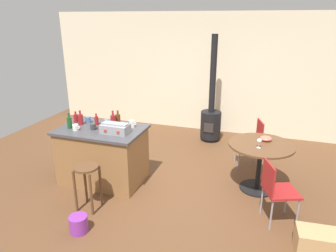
{
  "coord_description": "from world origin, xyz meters",
  "views": [
    {
      "loc": [
        1.2,
        -4.11,
        2.55
      ],
      "look_at": [
        -0.21,
        0.13,
        0.98
      ],
      "focal_mm": 32.89,
      "sensor_mm": 36.0,
      "label": 1
    }
  ],
  "objects_px": {
    "cardboard_box": "(319,243)",
    "folding_chair_near": "(276,188)",
    "kitchen_island": "(103,155)",
    "plastic_bucket": "(79,224)",
    "cup_3": "(132,124)",
    "wine_glass": "(259,141)",
    "bottle_4": "(118,119)",
    "cup_1": "(88,120)",
    "bottle_1": "(69,122)",
    "bottle_0": "(113,121)",
    "serving_bowl": "(266,138)",
    "bottle_5": "(76,118)",
    "bottle_3": "(96,120)",
    "folding_chair_far": "(252,140)",
    "wood_stove": "(211,117)",
    "toolbox": "(115,128)",
    "dining_table": "(260,155)",
    "cup_0": "(107,122)",
    "cup_4": "(93,127)",
    "bottle_2": "(81,119)",
    "wooden_stool": "(87,178)",
    "cup_2": "(75,127)"
  },
  "relations": [
    {
      "from": "cardboard_box",
      "to": "folding_chair_near",
      "type": "bearing_deg",
      "value": 137.98
    },
    {
      "from": "kitchen_island",
      "to": "plastic_bucket",
      "type": "height_order",
      "value": "kitchen_island"
    },
    {
      "from": "cup_3",
      "to": "wine_glass",
      "type": "height_order",
      "value": "cup_3"
    },
    {
      "from": "bottle_4",
      "to": "cup_1",
      "type": "height_order",
      "value": "bottle_4"
    },
    {
      "from": "bottle_1",
      "to": "kitchen_island",
      "type": "bearing_deg",
      "value": 16.11
    },
    {
      "from": "bottle_0",
      "to": "cup_1",
      "type": "bearing_deg",
      "value": 174.13
    },
    {
      "from": "serving_bowl",
      "to": "cup_1",
      "type": "bearing_deg",
      "value": -170.5
    },
    {
      "from": "bottle_4",
      "to": "cup_3",
      "type": "relative_size",
      "value": 2.0
    },
    {
      "from": "kitchen_island",
      "to": "plastic_bucket",
      "type": "xyz_separation_m",
      "value": [
        0.36,
        -1.28,
        -0.35
      ]
    },
    {
      "from": "bottle_5",
      "to": "folding_chair_near",
      "type": "bearing_deg",
      "value": -7.7
    },
    {
      "from": "serving_bowl",
      "to": "cardboard_box",
      "type": "relative_size",
      "value": 0.36
    },
    {
      "from": "kitchen_island",
      "to": "bottle_3",
      "type": "height_order",
      "value": "bottle_3"
    },
    {
      "from": "bottle_3",
      "to": "bottle_5",
      "type": "height_order",
      "value": "bottle_3"
    },
    {
      "from": "bottle_0",
      "to": "bottle_5",
      "type": "xyz_separation_m",
      "value": [
        -0.7,
        0.01,
        -0.03
      ]
    },
    {
      "from": "folding_chair_far",
      "to": "plastic_bucket",
      "type": "relative_size",
      "value": 3.75
    },
    {
      "from": "folding_chair_far",
      "to": "cup_1",
      "type": "bearing_deg",
      "value": -157.7
    },
    {
      "from": "cup_1",
      "to": "bottle_1",
      "type": "bearing_deg",
      "value": -111.3
    },
    {
      "from": "wood_stove",
      "to": "toolbox",
      "type": "height_order",
      "value": "wood_stove"
    },
    {
      "from": "dining_table",
      "to": "cup_0",
      "type": "height_order",
      "value": "cup_0"
    },
    {
      "from": "cup_3",
      "to": "bottle_4",
      "type": "bearing_deg",
      "value": 174.85
    },
    {
      "from": "cup_0",
      "to": "cardboard_box",
      "type": "bearing_deg",
      "value": -16.42
    },
    {
      "from": "wood_stove",
      "to": "cup_0",
      "type": "relative_size",
      "value": 18.82
    },
    {
      "from": "folding_chair_near",
      "to": "cardboard_box",
      "type": "distance_m",
      "value": 0.76
    },
    {
      "from": "bottle_3",
      "to": "serving_bowl",
      "type": "distance_m",
      "value": 2.7
    },
    {
      "from": "cup_1",
      "to": "serving_bowl",
      "type": "distance_m",
      "value": 2.87
    },
    {
      "from": "serving_bowl",
      "to": "bottle_3",
      "type": "bearing_deg",
      "value": -168.79
    },
    {
      "from": "bottle_0",
      "to": "cup_4",
      "type": "xyz_separation_m",
      "value": [
        -0.24,
        -0.22,
        -0.05
      ]
    },
    {
      "from": "cup_0",
      "to": "bottle_3",
      "type": "bearing_deg",
      "value": -160.19
    },
    {
      "from": "serving_bowl",
      "to": "plastic_bucket",
      "type": "bearing_deg",
      "value": -137.52
    },
    {
      "from": "wood_stove",
      "to": "bottle_5",
      "type": "relative_size",
      "value": 12.0
    },
    {
      "from": "dining_table",
      "to": "bottle_2",
      "type": "relative_size",
      "value": 4.07
    },
    {
      "from": "wooden_stool",
      "to": "bottle_4",
      "type": "xyz_separation_m",
      "value": [
        -0.03,
        1.04,
        0.52
      ]
    },
    {
      "from": "wooden_stool",
      "to": "cup_4",
      "type": "relative_size",
      "value": 5.37
    },
    {
      "from": "cup_2",
      "to": "cup_0",
      "type": "bearing_deg",
      "value": 49.51
    },
    {
      "from": "kitchen_island",
      "to": "cup_0",
      "type": "height_order",
      "value": "cup_0"
    },
    {
      "from": "wine_glass",
      "to": "bottle_3",
      "type": "bearing_deg",
      "value": -175.54
    },
    {
      "from": "folding_chair_near",
      "to": "folding_chair_far",
      "type": "bearing_deg",
      "value": 104.68
    },
    {
      "from": "wooden_stool",
      "to": "cup_1",
      "type": "xyz_separation_m",
      "value": [
        -0.55,
        0.98,
        0.48
      ]
    },
    {
      "from": "cup_0",
      "to": "cup_3",
      "type": "bearing_deg",
      "value": 3.74
    },
    {
      "from": "wood_stove",
      "to": "cup_4",
      "type": "distance_m",
      "value": 2.81
    },
    {
      "from": "dining_table",
      "to": "bottle_3",
      "type": "height_order",
      "value": "bottle_3"
    },
    {
      "from": "cup_1",
      "to": "cup_2",
      "type": "bearing_deg",
      "value": -88.66
    },
    {
      "from": "folding_chair_near",
      "to": "bottle_2",
      "type": "xyz_separation_m",
      "value": [
        -3.08,
        0.36,
        0.5
      ]
    },
    {
      "from": "folding_chair_far",
      "to": "wine_glass",
      "type": "distance_m",
      "value": 1.0
    },
    {
      "from": "folding_chair_far",
      "to": "cup_2",
      "type": "xyz_separation_m",
      "value": [
        -2.6,
        -1.45,
        0.44
      ]
    },
    {
      "from": "bottle_1",
      "to": "bottle_5",
      "type": "height_order",
      "value": "bottle_1"
    },
    {
      "from": "folding_chair_near",
      "to": "cup_1",
      "type": "height_order",
      "value": "cup_1"
    },
    {
      "from": "folding_chair_near",
      "to": "bottle_1",
      "type": "distance_m",
      "value": 3.19
    },
    {
      "from": "bottle_0",
      "to": "cup_2",
      "type": "distance_m",
      "value": 0.59
    },
    {
      "from": "kitchen_island",
      "to": "folding_chair_near",
      "type": "distance_m",
      "value": 2.69
    }
  ]
}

